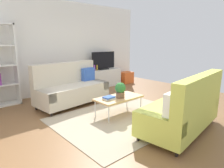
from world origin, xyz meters
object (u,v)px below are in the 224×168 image
Objects in this scene: couch_beige at (72,88)px; tv at (103,61)px; vase_0 at (89,69)px; table_book_0 at (109,99)px; storage_trunk at (126,77)px; couch_green at (184,109)px; coffee_table at (119,98)px; potted_plant at (120,90)px; tv_console at (103,78)px; bottle_1 at (97,68)px; bottle_0 at (94,68)px.

tv is at bearing -158.35° from couch_beige.
tv reaches higher than vase_0.
storage_trunk is at bearing 38.94° from table_book_0.
tv is at bearing 65.17° from couch_green.
coffee_table is 0.23m from potted_plant.
tv_console reaches higher than table_book_0.
potted_plant is at bearing 97.40° from couch_beige.
storage_trunk is 1.51m from bottle_1.
potted_plant reaches higher than table_book_0.
tv_console is 0.70m from vase_0.
bottle_0 is at bearing -152.56° from couch_beige.
bottle_1 is at bearing -172.73° from tv_console.
storage_trunk is at bearing -5.10° from vase_0.
table_book_0 is (-1.84, -2.45, -0.52)m from tv.
tv reaches higher than tv_console.
couch_beige is at bearing -140.81° from vase_0.
bottle_0 reaches higher than vase_0.
table_book_0 is (-0.29, 0.01, 0.04)m from coffee_table.
storage_trunk is 3.64m from potted_plant.
table_book_0 is 2.83m from vase_0.
tv_console is 0.52m from bottle_1.
vase_0 reaches higher than potted_plant.
coffee_table is 2.12× the size of storage_trunk.
tv_console reaches higher than coffee_table.
vase_0 is (0.96, 2.53, 0.32)m from coffee_table.
table_book_0 reaches higher than coffee_table.
potted_plant reaches higher than coffee_table.
table_book_0 is (-2.94, -2.37, 0.22)m from storage_trunk.
potted_plant is at bearing -116.60° from bottle_1.
couch_beige is 1.00× the size of couch_green.
bottle_0 is 1.03× the size of bottle_1.
vase_0 reaches higher than tv_console.
tv is at bearing 2.68° from bottle_0.
bottle_1 is (-1.41, 0.06, 0.52)m from storage_trunk.
couch_beige is 12.86× the size of vase_0.
couch_green is 3.96m from bottle_0.
couch_green reaches higher than vase_0.
bottle_1 reaches higher than storage_trunk.
bottle_0 reaches higher than bottle_1.
vase_0 is 0.77× the size of bottle_0.
vase_0 reaches higher than storage_trunk.
table_book_0 is (-0.27, 0.08, -0.17)m from potted_plant.
couch_green is 10.30× the size of bottle_1.
bottle_0 reaches higher than storage_trunk.
tv reaches higher than coffee_table.
tv is 5.02× the size of bottle_0.
tv_console is 7.25× the size of bottle_1.
couch_green reaches higher than table_book_0.
bottle_0 reaches higher than potted_plant.
couch_green is at bearing -76.84° from potted_plant.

